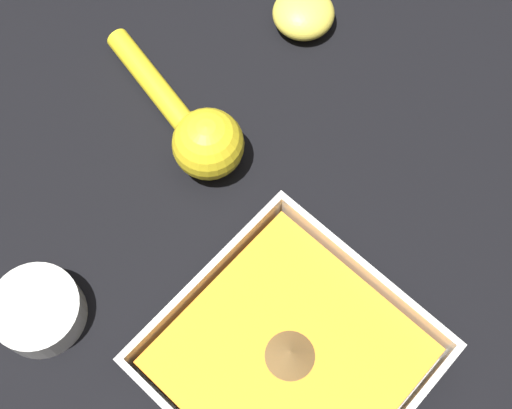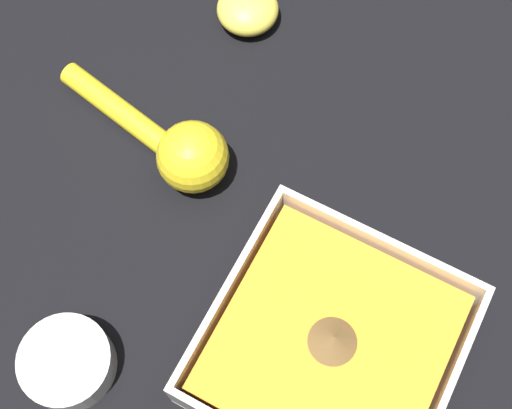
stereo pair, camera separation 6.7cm
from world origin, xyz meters
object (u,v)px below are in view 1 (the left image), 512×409
(square_dish, at_px, (289,361))
(lemon_squeezer, at_px, (197,132))
(spice_bowl, at_px, (39,311))
(lemon_half, at_px, (304,13))

(square_dish, xyz_separation_m, lemon_squeezer, (-0.11, -0.22, 0.00))
(square_dish, height_order, spice_bowl, square_dish)
(spice_bowl, relative_size, lemon_half, 1.21)
(square_dish, distance_m, spice_bowl, 0.23)
(square_dish, bearing_deg, spice_bowl, -59.26)
(spice_bowl, bearing_deg, lemon_squeezer, -175.61)
(spice_bowl, xyz_separation_m, lemon_half, (-0.41, -0.04, 0.00))
(spice_bowl, distance_m, lemon_half, 0.41)
(lemon_half, bearing_deg, lemon_squeezer, 6.99)
(square_dish, height_order, lemon_half, square_dish)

